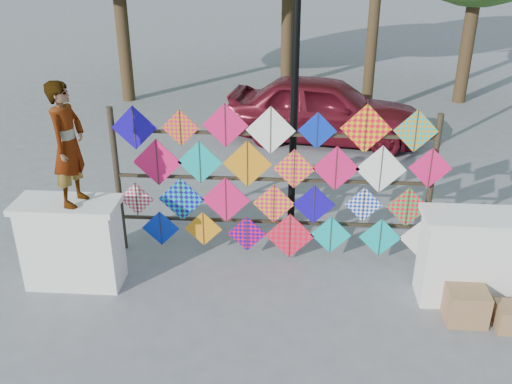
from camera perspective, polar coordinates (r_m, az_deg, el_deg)
ground at (r=8.24m, az=1.17°, el=-8.98°), size 80.00×80.00×0.00m
parapet_left at (r=8.29m, az=-17.93°, el=-4.86°), size 1.40×0.65×1.28m
parapet_right at (r=8.08m, az=20.75°, el=-6.15°), size 1.40×0.65×1.28m
kite_rack at (r=8.28m, az=2.07°, el=0.94°), size 4.88×0.24×2.44m
vendor_woman at (r=7.63m, az=-18.29°, el=4.55°), size 0.48×0.65×1.64m
sedan at (r=13.39m, az=6.84°, el=8.25°), size 4.70×2.49×1.52m
lamppost at (r=9.02m, az=3.96°, el=12.74°), size 0.28×0.28×4.46m
cardboard_box_near at (r=7.89m, az=20.24°, el=-10.55°), size 0.51×0.45×0.45m
cardboard_box_far at (r=7.99m, az=24.17°, el=-11.35°), size 0.39×0.36×0.33m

